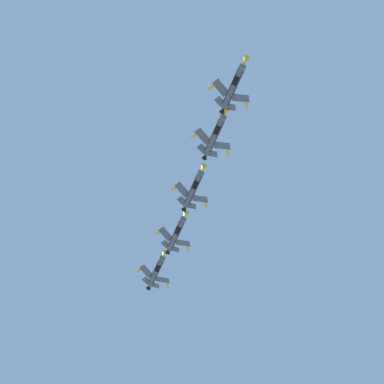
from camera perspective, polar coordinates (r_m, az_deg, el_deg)
The scene contains 5 objects.
fighter_jet_lead at distance 176.16m, azimuth 3.18°, elevation 8.02°, with size 11.40×14.01×4.95m.
fighter_jet_left_wing at distance 183.89m, azimuth 1.77°, elevation 4.37°, with size 11.46×14.01×4.80m.
fighter_jet_right_wing at distance 194.00m, azimuth 0.13°, elevation 0.27°, with size 11.43×14.01×4.89m.
fighter_jet_left_outer at distance 203.70m, azimuth -1.17°, elevation -3.14°, with size 11.43×14.01×4.87m.
fighter_jet_right_outer at distance 215.20m, azimuth -2.70°, elevation -5.97°, with size 11.44×14.01×4.86m.
Camera 1 is at (3.35, -3.93, 1.98)m, focal length 70.56 mm.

